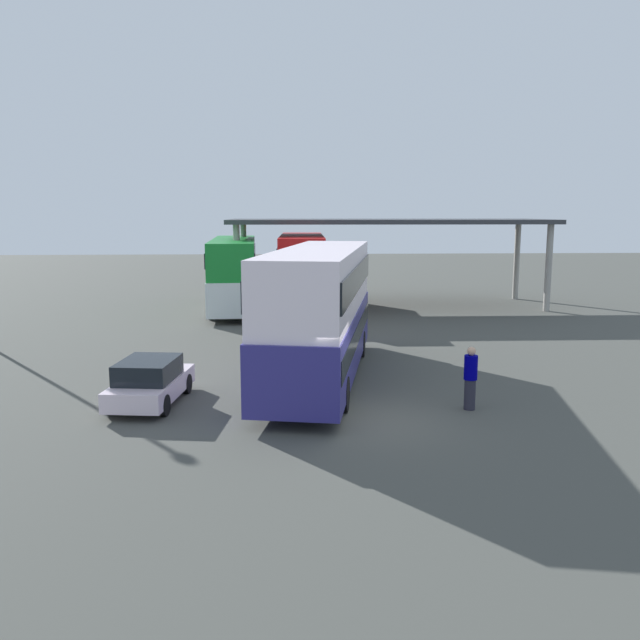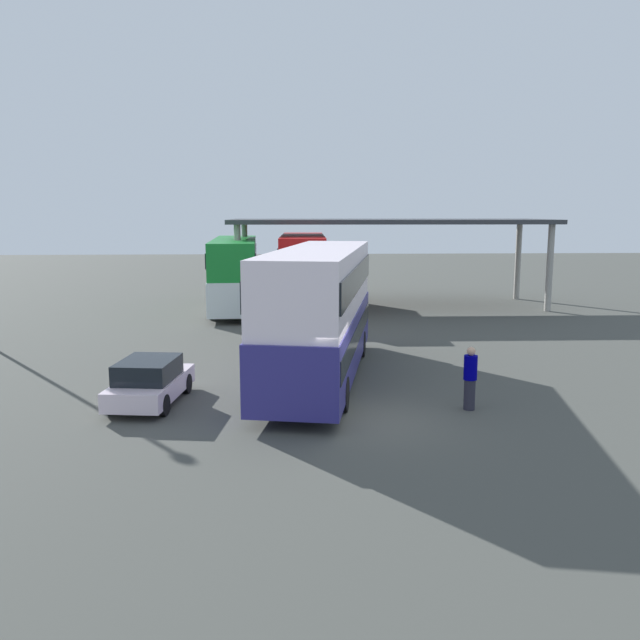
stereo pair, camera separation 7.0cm
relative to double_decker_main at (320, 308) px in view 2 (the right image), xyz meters
name	(u,v)px [view 2 (the right image)]	position (x,y,z in m)	size (l,w,h in m)	color
ground_plane	(360,420)	(0.87, -4.49, -2.39)	(140.00, 140.00, 0.00)	#43443F
double_decker_main	(320,308)	(0.00, 0.00, 0.00)	(4.56, 11.65, 4.37)	navy
parked_hatchback	(150,381)	(-5.10, -2.68, -1.72)	(2.07, 3.87, 1.35)	silver
double_decker_near_canopy	(235,271)	(-4.07, 16.07, -0.18)	(2.93, 11.39, 4.02)	silver
double_decker_mid_row	(303,268)	(-0.18, 16.45, -0.08)	(2.81, 10.11, 4.22)	orange
depot_canopy	(389,225)	(4.93, 17.09, 2.40)	(18.64, 6.63, 5.12)	#33353A
pedestrian_waiting	(470,378)	(4.06, -3.70, -1.48)	(0.38, 0.38, 1.81)	#262633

